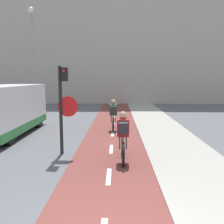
# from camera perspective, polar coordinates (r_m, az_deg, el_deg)

# --- Properties ---
(building_row_background) EXTENTS (60.00, 5.20, 11.13)m
(building_row_background) POSITION_cam_1_polar(r_m,az_deg,el_deg) (27.41, 0.86, 14.10)
(building_row_background) COLOR #B2A899
(building_row_background) RESTS_ON ground_plane
(traffic_light_pole) EXTENTS (0.67, 0.25, 2.92)m
(traffic_light_pole) POSITION_cam_1_polar(r_m,az_deg,el_deg) (8.34, -11.10, 2.69)
(traffic_light_pole) COLOR black
(traffic_light_pole) RESTS_ON ground_plane
(street_lamp_far) EXTENTS (0.36, 0.36, 7.00)m
(street_lamp_far) POSITION_cam_1_polar(r_m,az_deg,el_deg) (17.35, -17.70, 13.09)
(street_lamp_far) COLOR gray
(street_lamp_far) RESTS_ON ground_plane
(cyclist_near) EXTENTS (0.46, 1.82, 1.54)m
(cyclist_near) POSITION_cam_1_polar(r_m,az_deg,el_deg) (7.67, 2.53, -5.92)
(cyclist_near) COLOR black
(cyclist_near) RESTS_ON ground_plane
(cyclist_far) EXTENTS (0.46, 1.75, 1.51)m
(cyclist_far) POSITION_cam_1_polar(r_m,az_deg,el_deg) (12.20, 0.30, -0.83)
(cyclist_far) COLOR black
(cyclist_far) RESTS_ON ground_plane
(van) EXTENTS (2.00, 5.40, 2.22)m
(van) POSITION_cam_1_polar(r_m,az_deg,el_deg) (12.09, -23.00, 0.29)
(van) COLOR white
(van) RESTS_ON ground_plane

